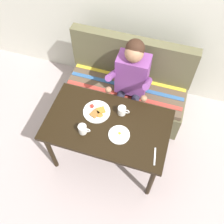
{
  "coord_description": "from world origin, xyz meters",
  "views": [
    {
      "loc": [
        0.43,
        -1.22,
        2.87
      ],
      "look_at": [
        0.0,
        0.15,
        0.72
      ],
      "focal_mm": 41.89,
      "sensor_mm": 36.0,
      "label": 1
    }
  ],
  "objects_px": {
    "table": "(107,128)",
    "plate_eggs": "(119,135)",
    "plate_breakfast": "(97,112)",
    "fork": "(155,156)",
    "couch": "(127,90)",
    "person": "(131,80)",
    "coffee_mug": "(83,129)",
    "coffee_mug_second": "(122,110)"
  },
  "relations": [
    {
      "from": "coffee_mug_second",
      "to": "fork",
      "type": "bearing_deg",
      "value": -41.33
    },
    {
      "from": "person",
      "to": "fork",
      "type": "bearing_deg",
      "value": -61.16
    },
    {
      "from": "plate_breakfast",
      "to": "coffee_mug",
      "type": "xyz_separation_m",
      "value": [
        -0.05,
        -0.25,
        0.04
      ]
    },
    {
      "from": "couch",
      "to": "fork",
      "type": "relative_size",
      "value": 8.47
    },
    {
      "from": "coffee_mug",
      "to": "coffee_mug_second",
      "type": "relative_size",
      "value": 1.0
    },
    {
      "from": "plate_eggs",
      "to": "coffee_mug_second",
      "type": "bearing_deg",
      "value": 99.89
    },
    {
      "from": "plate_eggs",
      "to": "coffee_mug_second",
      "type": "distance_m",
      "value": 0.25
    },
    {
      "from": "table",
      "to": "fork",
      "type": "bearing_deg",
      "value": -21.3
    },
    {
      "from": "person",
      "to": "plate_eggs",
      "type": "relative_size",
      "value": 6.06
    },
    {
      "from": "table",
      "to": "plate_breakfast",
      "type": "xyz_separation_m",
      "value": [
        -0.14,
        0.1,
        0.09
      ]
    },
    {
      "from": "plate_eggs",
      "to": "fork",
      "type": "distance_m",
      "value": 0.38
    },
    {
      "from": "coffee_mug",
      "to": "fork",
      "type": "relative_size",
      "value": 0.69
    },
    {
      "from": "plate_eggs",
      "to": "coffee_mug_second",
      "type": "height_order",
      "value": "coffee_mug_second"
    },
    {
      "from": "coffee_mug",
      "to": "coffee_mug_second",
      "type": "xyz_separation_m",
      "value": [
        0.29,
        0.31,
        -0.0
      ]
    },
    {
      "from": "coffee_mug",
      "to": "coffee_mug_second",
      "type": "height_order",
      "value": "coffee_mug"
    },
    {
      "from": "table",
      "to": "coffee_mug",
      "type": "xyz_separation_m",
      "value": [
        -0.19,
        -0.15,
        0.13
      ]
    },
    {
      "from": "table",
      "to": "fork",
      "type": "height_order",
      "value": "fork"
    },
    {
      "from": "couch",
      "to": "coffee_mug_second",
      "type": "xyz_separation_m",
      "value": [
        0.1,
        -0.6,
        0.45
      ]
    },
    {
      "from": "couch",
      "to": "plate_eggs",
      "type": "height_order",
      "value": "couch"
    },
    {
      "from": "coffee_mug_second",
      "to": "fork",
      "type": "height_order",
      "value": "coffee_mug_second"
    },
    {
      "from": "person",
      "to": "fork",
      "type": "xyz_separation_m",
      "value": [
        0.43,
        -0.79,
        -0.01
      ]
    },
    {
      "from": "table",
      "to": "coffee_mug_second",
      "type": "bearing_deg",
      "value": 58.04
    },
    {
      "from": "couch",
      "to": "person",
      "type": "height_order",
      "value": "person"
    },
    {
      "from": "plate_breakfast",
      "to": "coffee_mug",
      "type": "height_order",
      "value": "coffee_mug"
    },
    {
      "from": "plate_breakfast",
      "to": "coffee_mug_second",
      "type": "height_order",
      "value": "coffee_mug_second"
    },
    {
      "from": "couch",
      "to": "fork",
      "type": "distance_m",
      "value": 1.16
    },
    {
      "from": "table",
      "to": "person",
      "type": "bearing_deg",
      "value": 82.94
    },
    {
      "from": "table",
      "to": "plate_eggs",
      "type": "xyz_separation_m",
      "value": [
        0.14,
        -0.08,
        0.09
      ]
    },
    {
      "from": "person",
      "to": "plate_eggs",
      "type": "xyz_separation_m",
      "value": [
        0.07,
        -0.67,
        -0.0
      ]
    },
    {
      "from": "coffee_mug",
      "to": "fork",
      "type": "xyz_separation_m",
      "value": [
        0.7,
        -0.05,
        -0.05
      ]
    },
    {
      "from": "couch",
      "to": "plate_breakfast",
      "type": "distance_m",
      "value": 0.8
    },
    {
      "from": "couch",
      "to": "person",
      "type": "xyz_separation_m",
      "value": [
        0.07,
        -0.17,
        0.41
      ]
    },
    {
      "from": "plate_breakfast",
      "to": "couch",
      "type": "bearing_deg",
      "value": 78.21
    },
    {
      "from": "couch",
      "to": "plate_breakfast",
      "type": "bearing_deg",
      "value": -101.79
    },
    {
      "from": "fork",
      "to": "plate_eggs",
      "type": "bearing_deg",
      "value": 153.89
    },
    {
      "from": "person",
      "to": "coffee_mug_second",
      "type": "relative_size",
      "value": 10.27
    },
    {
      "from": "plate_breakfast",
      "to": "fork",
      "type": "bearing_deg",
      "value": -24.38
    },
    {
      "from": "coffee_mug",
      "to": "fork",
      "type": "height_order",
      "value": "coffee_mug"
    },
    {
      "from": "person",
      "to": "coffee_mug",
      "type": "distance_m",
      "value": 0.79
    },
    {
      "from": "couch",
      "to": "plate_eggs",
      "type": "distance_m",
      "value": 0.95
    },
    {
      "from": "table",
      "to": "plate_eggs",
      "type": "distance_m",
      "value": 0.19
    },
    {
      "from": "plate_breakfast",
      "to": "coffee_mug",
      "type": "bearing_deg",
      "value": -101.52
    }
  ]
}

